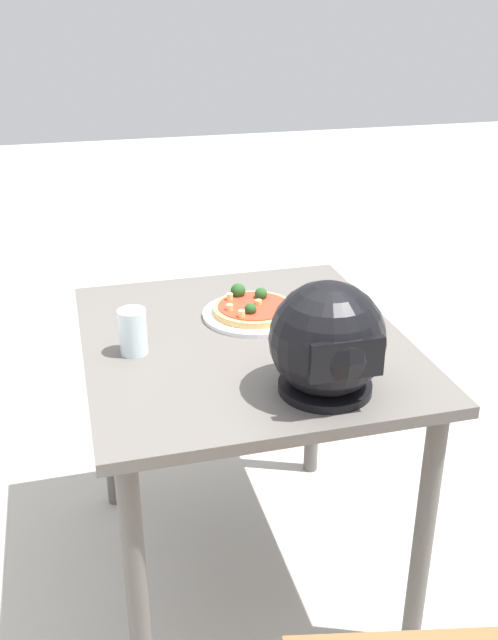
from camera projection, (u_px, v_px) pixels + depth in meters
name	position (u px, v px, depth m)	size (l,w,h in m)	color
ground_plane	(245.00, 563.00, 2.19)	(14.00, 14.00, 0.00)	#B2ADA3
dining_table	(244.00, 375.00, 1.91)	(0.83, 0.92, 0.77)	#5B5651
pizza_plate	(254.00, 314.00, 1.99)	(0.29, 0.29, 0.01)	white
pizza	(253.00, 307.00, 1.98)	(0.23, 0.23, 0.06)	tan
motorcycle_helmet	(327.00, 341.00, 1.57)	(0.26, 0.26, 0.26)	black
drinking_glass	(133.00, 332.00, 1.76)	(0.07, 0.07, 0.12)	silver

